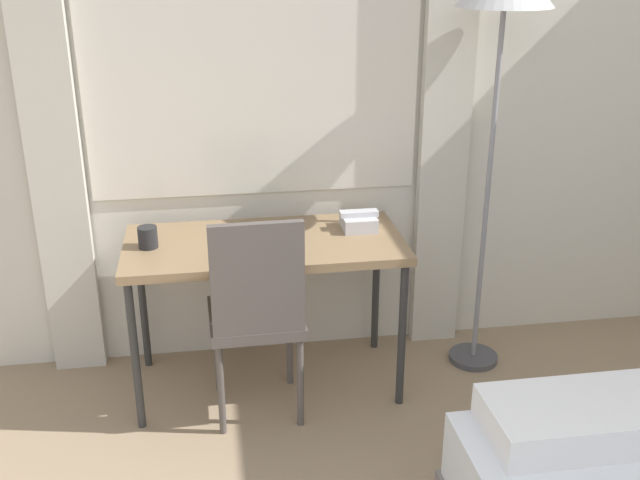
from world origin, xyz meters
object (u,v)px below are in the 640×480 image
desk (265,253)px  mug (148,237)px  desk_chair (256,308)px  telephone (359,221)px  book (264,236)px

desk → mug: bearing=-180.0°
desk_chair → telephone: 0.66m
desk → mug: size_ratio=13.13×
book → mug: size_ratio=3.12×
desk → book: book is taller
telephone → desk_chair: bearing=-146.0°
book → mug: (-0.51, -0.02, 0.03)m
telephone → mug: 0.95m
book → desk_chair: bearing=-102.5°
book → mug: bearing=-177.3°
desk → telephone: bearing=10.2°
mug → desk_chair: bearing=-30.6°
desk → telephone: (0.45, 0.08, 0.10)m
desk → desk_chair: bearing=-103.3°
desk_chair → mug: (-0.44, 0.26, 0.24)m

